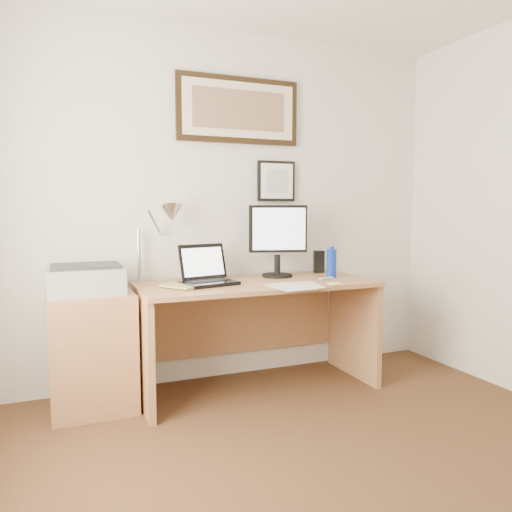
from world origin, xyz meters
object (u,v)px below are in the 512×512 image
laptop (207,275)px  lcd_monitor (278,237)px  water_bottle (331,263)px  desk (252,313)px  printer (86,279)px  book (172,288)px  side_cabinet (93,353)px

laptop → lcd_monitor: (0.57, 0.13, 0.23)m
water_bottle → desk: bearing=173.0°
water_bottle → printer: bearing=177.9°
water_bottle → printer: water_bottle is taller
book → printer: printer is taller
book → lcd_monitor: bearing=17.3°
desk → printer: 1.14m
side_cabinet → lcd_monitor: (1.30, 0.12, 0.68)m
lcd_monitor → book: bearing=-162.7°
water_bottle → side_cabinet: bearing=178.7°
water_bottle → printer: size_ratio=0.46×
desk → laptop: size_ratio=4.14×
desk → lcd_monitor: lcd_monitor is taller
book → laptop: size_ratio=0.62×
laptop → printer: laptop is taller
side_cabinet → lcd_monitor: bearing=5.1°
printer → side_cabinet: bearing=-43.6°
laptop → lcd_monitor: 0.63m
side_cabinet → book: bearing=-17.1°
laptop → printer: size_ratio=0.88×
side_cabinet → printer: (-0.02, 0.02, 0.45)m
side_cabinet → water_bottle: bearing=-1.3°
water_bottle → laptop: (-0.93, 0.03, -0.04)m
side_cabinet → laptop: size_ratio=1.89×
book → laptop: bearing=27.2°
desk → book: bearing=-163.4°
side_cabinet → laptop: bearing=-0.8°
side_cabinet → printer: size_ratio=1.66×
side_cabinet → laptop: laptop is taller
water_bottle → book: bearing=-174.9°
lcd_monitor → side_cabinet: bearing=-174.9°
book → lcd_monitor: size_ratio=0.46×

